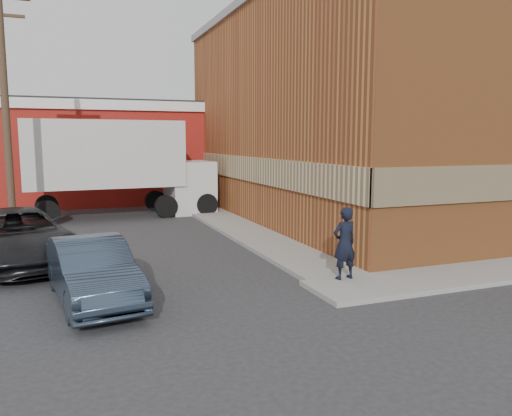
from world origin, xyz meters
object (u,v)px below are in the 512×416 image
object	(u,v)px
suv_a	(17,237)
box_truck	(124,162)
brick_building	(391,114)
sedan	(92,271)
utility_pole	(5,104)
warehouse	(58,152)
man	(345,243)

from	to	relation	value
suv_a	box_truck	xyz separation A→B (m)	(3.87, 8.13, 1.73)
brick_building	suv_a	xyz separation A→B (m)	(-15.52, -4.27, -3.90)
brick_building	sedan	world-z (taller)	brick_building
brick_building	utility_pole	size ratio (longest dim) A/B	2.03
sedan	suv_a	xyz separation A→B (m)	(-1.80, 4.22, 0.09)
warehouse	box_truck	distance (m)	7.70
brick_building	sedan	distance (m)	16.62
suv_a	box_truck	size ratio (longest dim) A/B	0.63
utility_pole	sedan	world-z (taller)	utility_pole
warehouse	utility_pole	distance (m)	11.27
box_truck	brick_building	bearing A→B (deg)	-20.91
sedan	utility_pole	bearing A→B (deg)	97.14
utility_pole	suv_a	distance (m)	5.85
utility_pole	box_truck	bearing A→B (deg)	41.53
utility_pole	man	size ratio (longest dim) A/B	5.08
man	suv_a	size ratio (longest dim) A/B	0.32
utility_pole	man	bearing A→B (deg)	-48.83
warehouse	box_truck	bearing A→B (deg)	-68.28
man	brick_building	bearing A→B (deg)	-136.63
brick_building	utility_pole	distance (m)	16.00
box_truck	warehouse	bearing A→B (deg)	109.12
suv_a	utility_pole	bearing A→B (deg)	83.23
man	sedan	world-z (taller)	man
brick_building	warehouse	xyz separation A→B (m)	(-14.50, 11.00, -1.87)
utility_pole	sedan	distance (m)	9.69
brick_building	box_truck	bearing A→B (deg)	161.69
man	sedan	bearing A→B (deg)	-13.44
brick_building	man	world-z (taller)	brick_building
man	sedan	size ratio (longest dim) A/B	0.43
brick_building	suv_a	distance (m)	16.56
brick_building	man	distance (m)	12.71
suv_a	box_truck	bearing A→B (deg)	51.37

